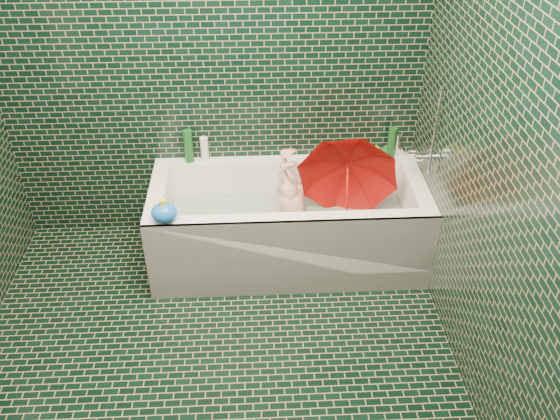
{
  "coord_description": "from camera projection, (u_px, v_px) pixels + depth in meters",
  "views": [
    {
      "loc": [
        0.24,
        -2.0,
        2.53
      ],
      "look_at": [
        0.39,
        0.82,
        0.51
      ],
      "focal_mm": 38.0,
      "sensor_mm": 36.0,
      "label": 1
    }
  ],
  "objects": [
    {
      "name": "rubber_duck",
      "position": [
        371.0,
        153.0,
        3.86
      ],
      "size": [
        0.12,
        0.09,
        0.1
      ],
      "rotation": [
        0.0,
        0.0,
        -0.26
      ],
      "color": "yellow",
      "rests_on": "bathtub"
    },
    {
      "name": "umbrella",
      "position": [
        347.0,
        188.0,
        3.58
      ],
      "size": [
        0.77,
        0.76,
        0.71
      ],
      "primitive_type": "imported",
      "rotation": [
        0.17,
        -0.17,
        -0.18
      ],
      "color": "red",
      "rests_on": "bathtub"
    },
    {
      "name": "water",
      "position": [
        288.0,
        219.0,
        3.76
      ],
      "size": [
        1.48,
        0.53,
        0.0
      ],
      "primitive_type": "cube",
      "color": "silver",
      "rests_on": "bathtub"
    },
    {
      "name": "bathtub",
      "position": [
        288.0,
        231.0,
        3.8
      ],
      "size": [
        1.7,
        0.75,
        0.55
      ],
      "color": "white",
      "rests_on": "floor"
    },
    {
      "name": "soap_bottle_b",
      "position": [
        394.0,
        156.0,
        3.91
      ],
      "size": [
        0.11,
        0.11,
        0.21
      ],
      "primitive_type": "imported",
      "rotation": [
        0.0,
        0.0,
        0.2
      ],
      "color": "#471F76",
      "rests_on": "bathtub"
    },
    {
      "name": "bottle_right_pump",
      "position": [
        396.0,
        145.0,
        3.87
      ],
      "size": [
        0.06,
        0.06,
        0.16
      ],
      "primitive_type": "cylinder",
      "rotation": [
        0.0,
        0.0,
        -0.14
      ],
      "color": "silver",
      "rests_on": "bathtub"
    },
    {
      "name": "wall_back",
      "position": [
        209.0,
        54.0,
        3.5
      ],
      "size": [
        2.8,
        0.0,
        2.8
      ],
      "primitive_type": "plane",
      "rotation": [
        1.57,
        0.0,
        0.0
      ],
      "color": "black",
      "rests_on": "floor"
    },
    {
      "name": "wall_right",
      "position": [
        513.0,
        174.0,
        2.41
      ],
      "size": [
        0.0,
        2.8,
        2.8
      ],
      "primitive_type": "plane",
      "rotation": [
        1.57,
        0.0,
        -1.57
      ],
      "color": "black",
      "rests_on": "floor"
    },
    {
      "name": "soap_bottle_a",
      "position": [
        399.0,
        156.0,
        3.91
      ],
      "size": [
        0.14,
        0.14,
        0.28
      ],
      "primitive_type": "imported",
      "rotation": [
        0.0,
        0.0,
        0.38
      ],
      "color": "white",
      "rests_on": "bathtub"
    },
    {
      "name": "child",
      "position": [
        297.0,
        216.0,
        3.77
      ],
      "size": [
        0.92,
        0.42,
        0.34
      ],
      "primitive_type": "imported",
      "rotation": [
        -1.42,
        0.0,
        -1.69
      ],
      "color": "tan",
      "rests_on": "bathtub"
    },
    {
      "name": "bottle_right_tall",
      "position": [
        392.0,
        143.0,
        3.83
      ],
      "size": [
        0.07,
        0.07,
        0.21
      ],
      "primitive_type": "cylinder",
      "rotation": [
        0.0,
        0.0,
        0.32
      ],
      "color": "#154A1B",
      "rests_on": "bathtub"
    },
    {
      "name": "faucet",
      "position": [
        425.0,
        151.0,
        3.52
      ],
      "size": [
        0.18,
        0.19,
        0.55
      ],
      "color": "silver",
      "rests_on": "wall_right"
    },
    {
      "name": "bottle_left_tall",
      "position": [
        188.0,
        146.0,
        3.79
      ],
      "size": [
        0.08,
        0.08,
        0.22
      ],
      "primitive_type": "cylinder",
      "rotation": [
        0.0,
        0.0,
        0.37
      ],
      "color": "#154A1B",
      "rests_on": "bathtub"
    },
    {
      "name": "bottle_left_short",
      "position": [
        205.0,
        149.0,
        3.82
      ],
      "size": [
        0.06,
        0.06,
        0.16
      ],
      "primitive_type": "cylinder",
      "rotation": [
        0.0,
        0.0,
        -0.15
      ],
      "color": "white",
      "rests_on": "bathtub"
    },
    {
      "name": "soap_bottle_c",
      "position": [
        390.0,
        155.0,
        3.92
      ],
      "size": [
        0.13,
        0.13,
        0.16
      ],
      "primitive_type": "imported",
      "rotation": [
        0.0,
        0.0,
        0.04
      ],
      "color": "#154A1B",
      "rests_on": "bathtub"
    },
    {
      "name": "floor",
      "position": [
        214.0,
        384.0,
        3.09
      ],
      "size": [
        2.8,
        2.8,
        0.0
      ],
      "primitive_type": "plane",
      "color": "black",
      "rests_on": "ground"
    },
    {
      "name": "bath_toy",
      "position": [
        164.0,
        212.0,
        3.28
      ],
      "size": [
        0.16,
        0.13,
        0.14
      ],
      "rotation": [
        0.0,
        0.0,
        0.08
      ],
      "color": "blue",
      "rests_on": "bathtub"
    },
    {
      "name": "bath_mat",
      "position": [
        288.0,
        237.0,
        3.85
      ],
      "size": [
        1.35,
        0.47,
        0.01
      ],
      "primitive_type": "cube",
      "color": "green",
      "rests_on": "bathtub"
    }
  ]
}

